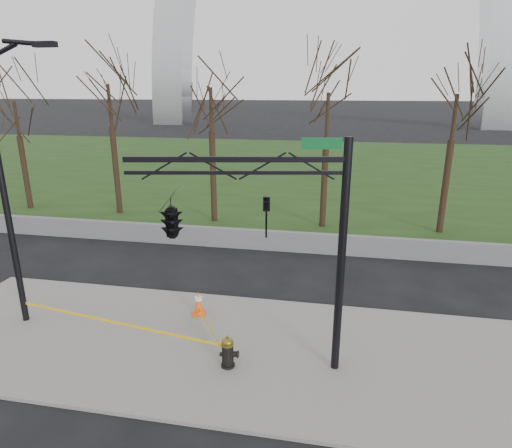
% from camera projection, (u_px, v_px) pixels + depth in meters
% --- Properties ---
extents(ground, '(500.00, 500.00, 0.00)m').
position_uv_depth(ground, '(217.00, 348.00, 12.29)').
color(ground, black).
rests_on(ground, ground).
extents(sidewalk, '(18.00, 6.00, 0.10)m').
position_uv_depth(sidewalk, '(217.00, 346.00, 12.28)').
color(sidewalk, slate).
rests_on(sidewalk, ground).
extents(grass_strip, '(120.00, 40.00, 0.06)m').
position_uv_depth(grass_strip, '(304.00, 166.00, 40.41)').
color(grass_strip, '#203513').
rests_on(grass_strip, ground).
extents(guardrail, '(60.00, 0.30, 0.90)m').
position_uv_depth(guardrail, '(265.00, 240.00, 19.66)').
color(guardrail, '#59595B').
rests_on(guardrail, ground).
extents(tree_row, '(56.74, 4.00, 7.78)m').
position_uv_depth(tree_row, '(386.00, 154.00, 21.43)').
color(tree_row, black).
rests_on(tree_row, ground).
extents(fire_hydrant, '(0.55, 0.36, 0.89)m').
position_uv_depth(fire_hydrant, '(228.00, 352.00, 11.21)').
color(fire_hydrant, black).
rests_on(fire_hydrant, sidewalk).
extents(traffic_cone, '(0.46, 0.46, 0.78)m').
position_uv_depth(traffic_cone, '(199.00, 303.00, 13.83)').
color(traffic_cone, '#FF540D').
rests_on(traffic_cone, sidewalk).
extents(street_light, '(2.39, 0.31, 8.21)m').
position_uv_depth(street_light, '(7.00, 175.00, 12.18)').
color(street_light, black).
rests_on(street_light, ground).
extents(traffic_signal_mast, '(5.03, 2.54, 6.00)m').
position_uv_depth(traffic_signal_mast, '(204.00, 218.00, 10.10)').
color(traffic_signal_mast, black).
rests_on(traffic_signal_mast, ground).
extents(caution_tape, '(6.79, 2.49, 0.45)m').
position_uv_depth(caution_tape, '(145.00, 325.00, 12.38)').
color(caution_tape, '#EDB60C').
rests_on(caution_tape, ground).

